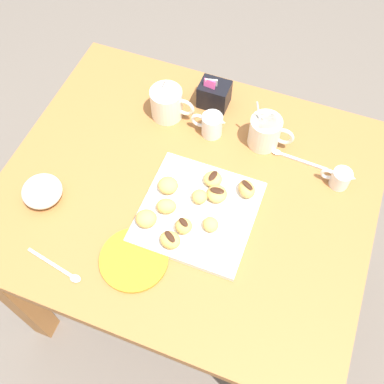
% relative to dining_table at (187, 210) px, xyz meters
% --- Properties ---
extents(ground_plane, '(8.00, 8.00, 0.00)m').
position_rel_dining_table_xyz_m(ground_plane, '(0.00, 0.00, -0.60)').
color(ground_plane, '#665B51').
extents(dining_table, '(1.01, 0.86, 0.73)m').
position_rel_dining_table_xyz_m(dining_table, '(0.00, 0.00, 0.00)').
color(dining_table, '#A36633').
rests_on(dining_table, ground_plane).
extents(pastry_plate_square, '(0.29, 0.29, 0.02)m').
position_rel_dining_table_xyz_m(pastry_plate_square, '(0.06, -0.07, 0.14)').
color(pastry_plate_square, silver).
rests_on(pastry_plate_square, dining_table).
extents(coffee_mug_cream_left, '(0.13, 0.09, 0.15)m').
position_rel_dining_table_xyz_m(coffee_mug_cream_left, '(-0.15, 0.22, 0.18)').
color(coffee_mug_cream_left, silver).
rests_on(coffee_mug_cream_left, dining_table).
extents(coffee_mug_cream_right, '(0.13, 0.09, 0.15)m').
position_rel_dining_table_xyz_m(coffee_mug_cream_right, '(0.15, 0.22, 0.18)').
color(coffee_mug_cream_right, silver).
rests_on(coffee_mug_cream_right, dining_table).
extents(cream_pitcher_white, '(0.10, 0.06, 0.07)m').
position_rel_dining_table_xyz_m(cream_pitcher_white, '(-0.00, 0.20, 0.17)').
color(cream_pitcher_white, silver).
rests_on(cream_pitcher_white, dining_table).
extents(sugar_caddy, '(0.09, 0.07, 0.11)m').
position_rel_dining_table_xyz_m(sugar_caddy, '(-0.03, 0.31, 0.17)').
color(sugar_caddy, black).
rests_on(sugar_caddy, dining_table).
extents(ice_cream_bowl, '(0.11, 0.11, 0.08)m').
position_rel_dining_table_xyz_m(ice_cream_bowl, '(-0.35, -0.16, 0.16)').
color(ice_cream_bowl, silver).
rests_on(ice_cream_bowl, dining_table).
extents(chocolate_sauce_pitcher, '(0.09, 0.05, 0.06)m').
position_rel_dining_table_xyz_m(chocolate_sauce_pitcher, '(0.38, 0.16, 0.16)').
color(chocolate_sauce_pitcher, silver).
rests_on(chocolate_sauce_pitcher, dining_table).
extents(saucer_orange_left, '(0.17, 0.17, 0.01)m').
position_rel_dining_table_xyz_m(saucer_orange_left, '(-0.05, -0.25, 0.13)').
color(saucer_orange_left, orange).
rests_on(saucer_orange_left, dining_table).
extents(loose_spoon_near_saucer, '(0.16, 0.04, 0.01)m').
position_rel_dining_table_xyz_m(loose_spoon_near_saucer, '(-0.21, -0.33, 0.13)').
color(loose_spoon_near_saucer, silver).
rests_on(loose_spoon_near_saucer, dining_table).
extents(loose_spoon_by_plate, '(0.16, 0.02, 0.01)m').
position_rel_dining_table_xyz_m(loose_spoon_by_plate, '(0.25, 0.20, 0.13)').
color(loose_spoon_by_plate, silver).
rests_on(loose_spoon_by_plate, dining_table).
extents(beignet_0, '(0.06, 0.06, 0.04)m').
position_rel_dining_table_xyz_m(beignet_0, '(-0.04, -0.03, 0.16)').
color(beignet_0, '#DBA351').
rests_on(beignet_0, pastry_plate_square).
extents(beignet_1, '(0.06, 0.06, 0.04)m').
position_rel_dining_table_xyz_m(beignet_1, '(0.04, -0.13, 0.16)').
color(beignet_1, '#DBA351').
rests_on(beignet_1, pastry_plate_square).
extents(chocolate_drizzle_1, '(0.03, 0.03, 0.00)m').
position_rel_dining_table_xyz_m(chocolate_drizzle_1, '(0.04, -0.13, 0.19)').
color(chocolate_drizzle_1, '#381E11').
rests_on(chocolate_drizzle_1, beignet_1).
extents(beignet_2, '(0.06, 0.06, 0.03)m').
position_rel_dining_table_xyz_m(beignet_2, '(0.05, -0.03, 0.16)').
color(beignet_2, '#DBA351').
rests_on(beignet_2, pastry_plate_square).
extents(beignet_3, '(0.07, 0.07, 0.04)m').
position_rel_dining_table_xyz_m(beignet_3, '(0.16, 0.03, 0.16)').
color(beignet_3, '#DBA351').
rests_on(beignet_3, pastry_plate_square).
extents(chocolate_drizzle_3, '(0.04, 0.03, 0.00)m').
position_rel_dining_table_xyz_m(chocolate_drizzle_3, '(0.16, 0.03, 0.18)').
color(chocolate_drizzle_3, '#381E11').
rests_on(chocolate_drizzle_3, beignet_3).
extents(beignet_4, '(0.07, 0.07, 0.03)m').
position_rel_dining_table_xyz_m(beignet_4, '(0.09, -0.01, 0.16)').
color(beignet_4, '#DBA351').
rests_on(beignet_4, pastry_plate_square).
extents(chocolate_drizzle_4, '(0.04, 0.02, 0.00)m').
position_rel_dining_table_xyz_m(chocolate_drizzle_4, '(0.09, -0.01, 0.18)').
color(chocolate_drizzle_4, '#381E11').
rests_on(chocolate_drizzle_4, beignet_4).
extents(beignet_5, '(0.05, 0.05, 0.03)m').
position_rel_dining_table_xyz_m(beignet_5, '(0.06, 0.03, 0.16)').
color(beignet_5, '#DBA351').
rests_on(beignet_5, pastry_plate_square).
extents(chocolate_drizzle_5, '(0.02, 0.04, 0.00)m').
position_rel_dining_table_xyz_m(chocolate_drizzle_5, '(0.06, 0.03, 0.18)').
color(chocolate_drizzle_5, '#381E11').
rests_on(chocolate_drizzle_5, beignet_5).
extents(beignet_6, '(0.06, 0.06, 0.04)m').
position_rel_dining_table_xyz_m(beignet_6, '(0.02, -0.18, 0.16)').
color(beignet_6, '#DBA351').
rests_on(beignet_6, pastry_plate_square).
extents(chocolate_drizzle_6, '(0.04, 0.03, 0.00)m').
position_rel_dining_table_xyz_m(chocolate_drizzle_6, '(0.02, -0.18, 0.18)').
color(chocolate_drizzle_6, '#381E11').
rests_on(chocolate_drizzle_6, beignet_6).
extents(beignet_7, '(0.06, 0.06, 0.03)m').
position_rel_dining_table_xyz_m(beignet_7, '(0.10, -0.10, 0.16)').
color(beignet_7, '#DBA351').
rests_on(beignet_7, pastry_plate_square).
extents(beignet_8, '(0.07, 0.06, 0.04)m').
position_rel_dining_table_xyz_m(beignet_8, '(-0.05, -0.14, 0.16)').
color(beignet_8, '#DBA351').
rests_on(beignet_8, pastry_plate_square).
extents(beignet_9, '(0.06, 0.06, 0.04)m').
position_rel_dining_table_xyz_m(beignet_9, '(-0.02, -0.09, 0.16)').
color(beignet_9, '#DBA351').
rests_on(beignet_9, pastry_plate_square).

